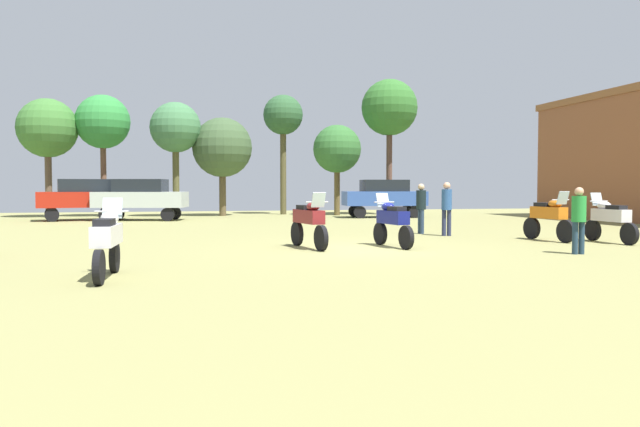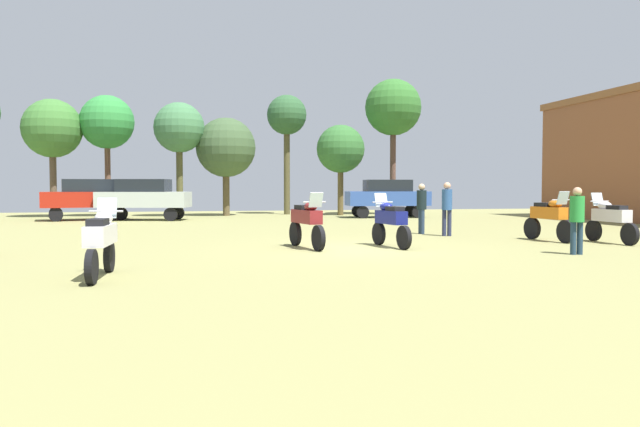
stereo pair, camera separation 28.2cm
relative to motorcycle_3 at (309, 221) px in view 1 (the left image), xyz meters
name	(u,v)px [view 1 (the left image)]	position (x,y,z in m)	size (l,w,h in m)	color
ground_plane	(357,249)	(1.21, -0.44, -0.75)	(44.00, 52.00, 0.02)	olive
motorcycle_3	(309,221)	(0.00, 0.00, 0.00)	(0.74, 2.28, 1.50)	black
motorcycle_4	(392,221)	(2.29, -0.13, -0.02)	(0.68, 2.07, 1.47)	black
motorcycle_6	(107,239)	(-4.60, -4.50, -0.03)	(0.62, 2.19, 1.44)	black
motorcycle_7	(610,218)	(8.96, -0.28, -0.02)	(0.62, 2.14, 1.46)	black
motorcycle_8	(549,217)	(7.56, 0.65, 0.00)	(0.65, 2.15, 1.51)	black
car_1	(141,196)	(-5.31, 14.97, 0.43)	(4.58, 2.64, 2.00)	black
car_2	(384,195)	(7.12, 15.20, 0.43)	(4.43, 2.14, 2.00)	black
car_3	(84,196)	(-8.00, 15.66, 0.43)	(4.57, 2.63, 2.00)	black
person_1	(447,204)	(5.30, 3.06, 0.31)	(0.42, 0.42, 1.79)	#232946
person_2	(421,205)	(4.82, 4.13, 0.28)	(0.37, 0.37, 1.75)	#263750
person_3	(579,215)	(6.14, -2.82, 0.21)	(0.36, 0.36, 1.64)	#1E3447
tree_2	(48,129)	(-10.26, 18.92, 3.94)	(3.11, 3.11, 6.28)	brown
tree_3	(103,123)	(-7.51, 19.11, 4.35)	(2.90, 2.90, 6.58)	brown
tree_4	(389,109)	(8.38, 18.11, 5.40)	(3.24, 3.24, 7.83)	brown
tree_5	(283,118)	(2.45, 19.93, 4.94)	(2.33, 2.33, 7.01)	#4D462A
tree_7	(222,148)	(-1.15, 18.83, 3.06)	(3.32, 3.32, 5.49)	brown
tree_8	(337,150)	(5.30, 18.23, 3.01)	(2.74, 2.74, 5.16)	brown
tree_9	(175,129)	(-3.69, 18.38, 4.03)	(2.73, 2.73, 6.21)	#4E4C2A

